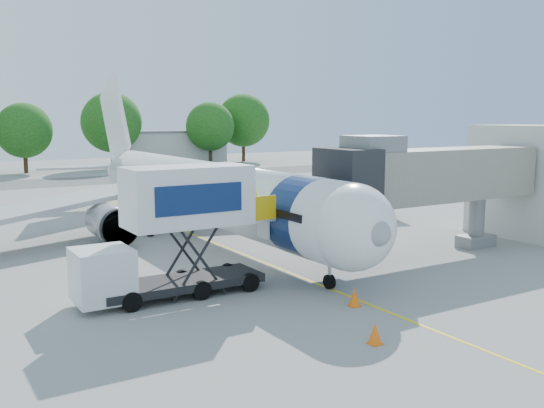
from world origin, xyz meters
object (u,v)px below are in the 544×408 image
ground_tug (419,308)px  catering_hiloader (173,232)px  jet_bridge (422,177)px  aircraft (199,191)px

ground_tug → catering_hiloader: bearing=141.7°
jet_bridge → catering_hiloader: jet_bridge is taller
aircraft → ground_tug: bearing=-90.8°
aircraft → catering_hiloader: (-6.27, -11.12, -0.19)m
aircraft → catering_hiloader: size_ratio=4.44×
aircraft → ground_tug: (-0.28, -19.31, -2.21)m
aircraft → catering_hiloader: bearing=-119.4°
catering_hiloader → ground_tug: 10.35m
jet_bridge → catering_hiloader: bearing=-180.0°
catering_hiloader → ground_tug: bearing=-53.8°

